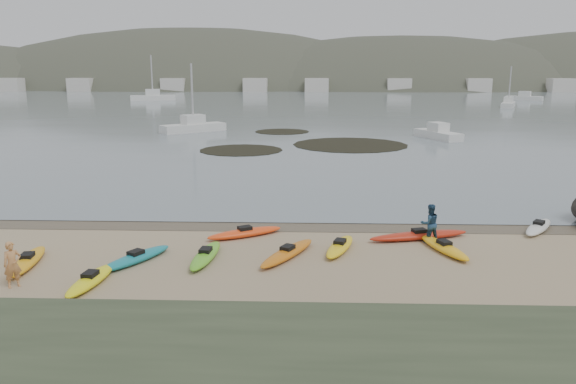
{
  "coord_description": "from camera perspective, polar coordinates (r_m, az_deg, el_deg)",
  "views": [
    {
      "loc": [
        0.9,
        -25.12,
        7.08
      ],
      "look_at": [
        0.0,
        0.0,
        1.5
      ],
      "focal_mm": 35.0,
      "sensor_mm": 36.0,
      "label": 1
    }
  ],
  "objects": [
    {
      "name": "person_east",
      "position": [
        23.82,
        14.2,
        -3.12
      ],
      "size": [
        0.91,
        0.78,
        1.63
      ],
      "primitive_type": "imported",
      "rotation": [
        0.0,
        0.0,
        3.37
      ],
      "color": "navy",
      "rests_on": "ground"
    },
    {
      "name": "moored_boats",
      "position": [
        103.73,
        2.78,
        8.9
      ],
      "size": [
        90.46,
        75.79,
        1.33
      ],
      "color": "silver",
      "rests_on": "ground"
    },
    {
      "name": "kayaks",
      "position": [
        22.09,
        -0.14,
        -5.71
      ],
      "size": [
        22.28,
        10.03,
        0.34
      ],
      "color": "yellow",
      "rests_on": "ground"
    },
    {
      "name": "water",
      "position": [
        325.19,
        1.92,
        11.26
      ],
      "size": [
        1200.0,
        1200.0,
        0.0
      ],
      "primitive_type": "plane",
      "color": "slate",
      "rests_on": "ground"
    },
    {
      "name": "far_hills",
      "position": [
        223.63,
        12.02,
        6.34
      ],
      "size": [
        550.0,
        135.0,
        80.0
      ],
      "color": "#384235",
      "rests_on": "ground"
    },
    {
      "name": "kelp_mats",
      "position": [
        53.66,
        2.24,
        4.96
      ],
      "size": [
        18.74,
        21.22,
        0.04
      ],
      "color": "black",
      "rests_on": "water"
    },
    {
      "name": "ground",
      "position": [
        26.11,
        0.0,
        -3.21
      ],
      "size": [
        600.0,
        600.0,
        0.0
      ],
      "primitive_type": "plane",
      "color": "tan",
      "rests_on": "ground"
    },
    {
      "name": "person_west",
      "position": [
        20.62,
        -26.21,
        -6.62
      ],
      "size": [
        0.67,
        0.65,
        1.55
      ],
      "primitive_type": "imported",
      "rotation": [
        0.0,
        0.0,
        0.73
      ],
      "color": "tan",
      "rests_on": "ground"
    },
    {
      "name": "wet_sand",
      "position": [
        25.82,
        -0.02,
        -3.39
      ],
      "size": [
        60.0,
        60.0,
        0.0
      ],
      "primitive_type": "plane",
      "color": "brown",
      "rests_on": "ground"
    },
    {
      "name": "far_town",
      "position": [
        170.27,
        3.83,
        10.78
      ],
      "size": [
        199.0,
        5.0,
        4.0
      ],
      "color": "beige",
      "rests_on": "ground"
    }
  ]
}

